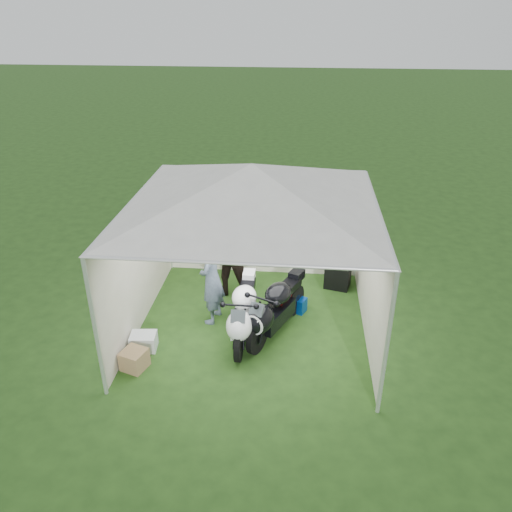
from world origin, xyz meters
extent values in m
plane|color=#1F3C14|center=(0.00, 0.00, 0.00)|extent=(80.00, 80.00, 0.00)
cylinder|color=silver|center=(-2.00, -2.00, 1.15)|extent=(0.06, 0.06, 2.30)
cylinder|color=silver|center=(2.00, -2.00, 1.15)|extent=(0.06, 0.06, 2.30)
cylinder|color=silver|center=(-2.00, 2.00, 1.15)|extent=(0.06, 0.06, 2.30)
cylinder|color=silver|center=(2.00, 2.00, 1.15)|extent=(0.06, 0.06, 2.30)
cube|color=beige|center=(0.00, 2.00, 1.15)|extent=(4.00, 0.02, 2.30)
cube|color=beige|center=(-2.00, 0.00, 1.15)|extent=(0.02, 4.00, 2.30)
cube|color=beige|center=(2.00, 0.00, 1.15)|extent=(0.02, 4.00, 2.30)
pyramid|color=silver|center=(0.00, 0.00, 2.65)|extent=(5.66, 5.66, 0.70)
cube|color=#99A5B7|center=(-1.65, 1.98, 1.85)|extent=(0.22, 0.02, 0.28)
cube|color=#99A5B7|center=(-1.30, 1.98, 1.85)|extent=(0.22, 0.02, 0.28)
cube|color=#99A5B7|center=(-0.95, 1.98, 1.85)|extent=(0.22, 0.01, 0.28)
cube|color=#99A5B7|center=(-0.60, 1.98, 1.85)|extent=(0.22, 0.01, 0.28)
cube|color=#99A5B7|center=(-1.65, 1.98, 1.55)|extent=(0.22, 0.02, 0.28)
cube|color=#99A5B7|center=(-1.30, 1.98, 1.55)|extent=(0.22, 0.01, 0.28)
cube|color=#99A5B7|center=(-0.95, 1.98, 1.55)|extent=(0.22, 0.02, 0.28)
cube|color=#99A5B7|center=(-0.60, 1.98, 1.55)|extent=(0.22, 0.01, 0.28)
cylinder|color=#D8590C|center=(0.20, 1.97, 1.95)|extent=(3.20, 0.02, 0.02)
cylinder|color=black|center=(-0.12, -1.01, 0.29)|extent=(0.10, 0.58, 0.58)
cylinder|color=black|center=(-0.10, 0.33, 0.29)|extent=(0.15, 0.58, 0.58)
cube|color=white|center=(-0.11, -0.39, 0.36)|extent=(0.34, 0.91, 0.29)
ellipsoid|color=white|center=(-0.12, -0.91, 0.59)|extent=(0.44, 0.58, 0.48)
ellipsoid|color=white|center=(-0.11, -0.29, 0.75)|extent=(0.43, 0.60, 0.34)
cube|color=black|center=(-0.11, 0.09, 0.69)|extent=(0.26, 0.58, 0.13)
cube|color=white|center=(-0.10, 0.41, 0.77)|extent=(0.21, 0.29, 0.17)
cube|color=black|center=(-0.11, 0.00, 0.53)|extent=(0.10, 0.53, 0.10)
cube|color=#3F474C|center=(-0.12, -1.03, 0.84)|extent=(0.23, 0.14, 0.20)
cylinder|color=black|center=(0.16, -0.79, 0.29)|extent=(0.33, 0.57, 0.58)
cylinder|color=black|center=(0.73, 0.44, 0.29)|extent=(0.38, 0.59, 0.58)
cube|color=black|center=(0.42, -0.22, 0.37)|extent=(0.69, 0.97, 0.29)
ellipsoid|color=black|center=(0.20, -0.71, 0.60)|extent=(0.64, 0.71, 0.48)
ellipsoid|color=black|center=(0.46, -0.13, 0.76)|extent=(0.64, 0.72, 0.34)
cube|color=black|center=(0.63, 0.22, 0.70)|extent=(0.47, 0.63, 0.14)
cube|color=black|center=(0.76, 0.51, 0.78)|extent=(0.32, 0.35, 0.17)
cube|color=maroon|center=(0.59, 0.13, 0.53)|extent=(0.31, 0.52, 0.10)
cube|color=#3F474C|center=(0.15, -0.81, 0.85)|extent=(0.27, 0.22, 0.20)
cylinder|color=white|center=(0.11, -0.90, 0.60)|extent=(0.32, 0.16, 0.35)
cube|color=blue|center=(0.77, 0.52, 0.14)|extent=(0.44, 0.37, 0.28)
imported|color=black|center=(-0.53, 1.12, 0.96)|extent=(1.04, 0.87, 1.92)
imported|color=slate|center=(-0.73, 0.08, 0.87)|extent=(0.52, 0.70, 1.74)
cube|color=black|center=(1.60, 1.50, 0.24)|extent=(0.57, 0.50, 0.49)
cube|color=silver|center=(-1.75, -0.89, 0.14)|extent=(0.45, 0.37, 0.28)
cube|color=olive|center=(-1.75, -1.39, 0.16)|extent=(0.46, 0.46, 0.32)
camera|label=1|loc=(0.78, -7.48, 5.23)|focal=35.00mm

